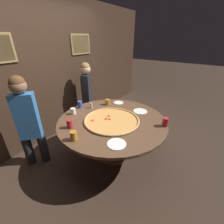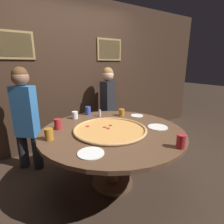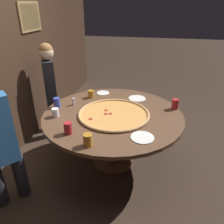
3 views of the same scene
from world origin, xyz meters
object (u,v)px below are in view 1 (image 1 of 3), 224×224
drink_cup_beside_pizza (74,136)px  drink_cup_by_shaker (80,104)px  drink_cup_near_left (108,102)px  drink_cup_far_right (73,111)px  giant_pizza (112,120)px  drink_cup_front_edge (165,122)px  drink_cup_far_left (70,124)px  diner_centre_back (27,118)px  white_plate_right_side (119,103)px  diner_side_left (87,92)px  white_plate_left_side (117,144)px  white_plate_far_back (140,111)px  dining_table (112,126)px  condiment_shaker (91,105)px

drink_cup_beside_pizza → drink_cup_by_shaker: drink_cup_by_shaker is taller
drink_cup_near_left → drink_cup_far_right: (-0.64, 0.23, -0.00)m
giant_pizza → drink_cup_front_edge: 0.78m
drink_cup_far_left → diner_centre_back: diner_centre_back is taller
white_plate_right_side → diner_side_left: diner_side_left is taller
drink_cup_far_left → drink_cup_front_edge: (0.83, -1.07, 0.00)m
drink_cup_beside_pizza → white_plate_left_side: size_ratio=0.52×
drink_cup_front_edge → diner_side_left: bearing=80.6°
white_plate_left_side → diner_side_left: diner_side_left is taller
white_plate_far_back → diner_centre_back: size_ratio=0.16×
white_plate_right_side → diner_centre_back: bearing=155.1°
white_plate_left_side → dining_table: bearing=40.6°
giant_pizza → diner_side_left: bearing=60.7°
drink_cup_beside_pizza → drink_cup_far_right: drink_cup_beside_pizza is taller
drink_cup_far_left → condiment_shaker: (0.66, 0.20, -0.01)m
drink_cup_far_left → diner_centre_back: bearing=115.4°
white_plate_far_back → drink_cup_far_right: bearing=130.1°
drink_cup_far_right → diner_centre_back: bearing=152.9°
drink_cup_near_left → white_plate_left_side: drink_cup_near_left is taller
white_plate_left_side → condiment_shaker: condiment_shaker is taller
drink_cup_far_right → drink_cup_by_shaker: bearing=20.8°
white_plate_left_side → white_plate_right_side: same height
diner_side_left → diner_centre_back: size_ratio=0.98×
drink_cup_near_left → drink_cup_far_right: 0.68m
dining_table → drink_cup_beside_pizza: (-0.70, 0.09, 0.18)m
drink_cup_far_right → drink_cup_far_left: bearing=-137.5°
condiment_shaker → white_plate_far_back: bearing=-63.8°
giant_pizza → diner_side_left: size_ratio=0.59×
drink_cup_beside_pizza → drink_cup_far_right: (0.47, 0.55, -0.01)m
dining_table → white_plate_right_side: 0.68m
drink_cup_near_left → drink_cup_beside_pizza: size_ratio=0.86×
drink_cup_near_left → white_plate_left_side: size_ratio=0.44×
giant_pizza → white_plate_left_side: giant_pizza is taller
drink_cup_beside_pizza → white_plate_far_back: drink_cup_beside_pizza is taller
dining_table → condiment_shaker: bearing=77.3°
drink_cup_by_shaker → giant_pizza: bearing=-94.5°
drink_cup_far_right → diner_centre_back: diner_centre_back is taller
drink_cup_far_left → white_plate_right_side: size_ratio=0.67×
white_plate_left_side → white_plate_far_back: same height
dining_table → drink_cup_near_left: 0.60m
drink_cup_far_left → white_plate_far_back: size_ratio=0.52×
giant_pizza → drink_cup_beside_pizza: bearing=170.7°
drink_cup_far_left → diner_side_left: diner_side_left is taller
drink_cup_by_shaker → diner_side_left: bearing=33.3°
condiment_shaker → diner_side_left: diner_side_left is taller
dining_table → drink_cup_near_left: bearing=44.2°
drink_cup_by_shaker → diner_centre_back: 0.87m
giant_pizza → drink_cup_far_left: 0.62m
drink_cup_far_left → condiment_shaker: drink_cup_far_left is taller
drink_cup_near_left → diner_side_left: size_ratio=0.07×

